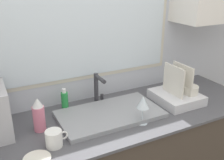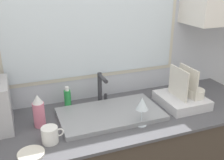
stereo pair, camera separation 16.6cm
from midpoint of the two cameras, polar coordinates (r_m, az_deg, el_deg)
The scene contains 9 objects.
wall_back at distance 1.92m, azimuth -7.36°, elevation 8.81°, with size 6.00×0.38×2.60m.
sink_basin at distance 1.80m, azimuth -3.21°, elevation -7.50°, with size 0.70×0.40×0.03m.
faucet at distance 1.92m, azimuth -5.68°, elevation -1.52°, with size 0.08×0.16×0.24m.
dish_rack at distance 2.03m, azimuth 11.86°, elevation -3.12°, with size 0.31×0.34×0.29m.
spray_bottle at distance 1.69m, azimuth -18.42°, elevation -7.34°, with size 0.07×0.07×0.22m.
soap_bottle at distance 1.90m, azimuth -12.74°, elevation -4.53°, with size 0.05×0.05×0.17m.
mug_near_sink at distance 1.55m, azimuth -15.56°, elevation -12.26°, with size 0.13×0.10×0.10m.
wine_glass at distance 1.66m, azimuth 3.91°, elevation -5.09°, with size 0.08×0.08×0.19m.
small_plate at distance 1.50m, azimuth -19.23°, elevation -16.06°, with size 0.15×0.15×0.01m.
Camera 1 is at (-0.71, -1.07, 1.83)m, focal length 42.00 mm.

